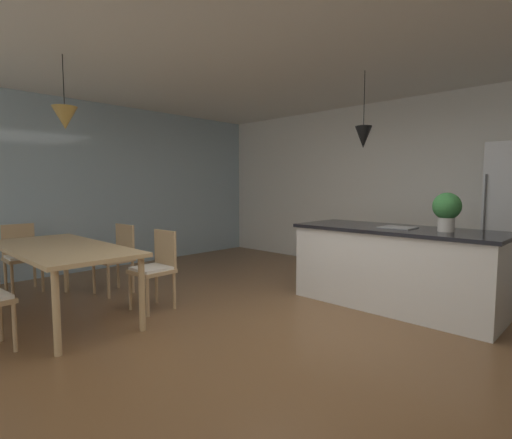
{
  "coord_description": "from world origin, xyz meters",
  "views": [
    {
      "loc": [
        2.18,
        -2.67,
        1.37
      ],
      "look_at": [
        -0.88,
        0.49,
        0.98
      ],
      "focal_mm": 27.0,
      "sensor_mm": 36.0,
      "label": 1
    }
  ],
  "objects_px": {
    "chair_far_left": "(116,256)",
    "potted_plant_on_island": "(447,209)",
    "dining_table": "(61,252)",
    "chair_far_right": "(156,267)",
    "kitchen_island": "(395,266)",
    "chair_window_end": "(22,255)"
  },
  "relations": [
    {
      "from": "dining_table",
      "to": "chair_far_left",
      "type": "distance_m",
      "value": 0.97
    },
    {
      "from": "chair_far_left",
      "to": "chair_window_end",
      "type": "bearing_deg",
      "value": -138.55
    },
    {
      "from": "kitchen_island",
      "to": "dining_table",
      "type": "bearing_deg",
      "value": -130.34
    },
    {
      "from": "dining_table",
      "to": "chair_far_left",
      "type": "xyz_separation_m",
      "value": [
        -0.47,
        0.83,
        -0.21
      ]
    },
    {
      "from": "chair_far_right",
      "to": "potted_plant_on_island",
      "type": "height_order",
      "value": "potted_plant_on_island"
    },
    {
      "from": "dining_table",
      "to": "chair_far_right",
      "type": "xyz_separation_m",
      "value": [
        0.46,
        0.83,
        -0.21
      ]
    },
    {
      "from": "potted_plant_on_island",
      "to": "chair_far_left",
      "type": "bearing_deg",
      "value": -149.95
    },
    {
      "from": "chair_far_left",
      "to": "kitchen_island",
      "type": "height_order",
      "value": "kitchen_island"
    },
    {
      "from": "dining_table",
      "to": "potted_plant_on_island",
      "type": "relative_size",
      "value": 5.18
    },
    {
      "from": "chair_far_right",
      "to": "chair_window_end",
      "type": "height_order",
      "value": "same"
    },
    {
      "from": "chair_far_left",
      "to": "chair_far_right",
      "type": "bearing_deg",
      "value": 0.01
    },
    {
      "from": "kitchen_island",
      "to": "potted_plant_on_island",
      "type": "xyz_separation_m",
      "value": [
        0.52,
        -0.0,
        0.67
      ]
    },
    {
      "from": "chair_far_left",
      "to": "potted_plant_on_island",
      "type": "relative_size",
      "value": 2.17
    },
    {
      "from": "potted_plant_on_island",
      "to": "chair_window_end",
      "type": "bearing_deg",
      "value": -147.17
    },
    {
      "from": "chair_far_right",
      "to": "potted_plant_on_island",
      "type": "xyz_separation_m",
      "value": [
        2.4,
        1.93,
        0.66
      ]
    },
    {
      "from": "chair_far_left",
      "to": "potted_plant_on_island",
      "type": "xyz_separation_m",
      "value": [
        3.34,
        1.93,
        0.66
      ]
    },
    {
      "from": "chair_far_right",
      "to": "potted_plant_on_island",
      "type": "relative_size",
      "value": 2.17
    },
    {
      "from": "dining_table",
      "to": "kitchen_island",
      "type": "height_order",
      "value": "kitchen_island"
    },
    {
      "from": "dining_table",
      "to": "chair_far_left",
      "type": "relative_size",
      "value": 2.38
    },
    {
      "from": "dining_table",
      "to": "chair_window_end",
      "type": "xyz_separation_m",
      "value": [
        -1.41,
        0.0,
        -0.21
      ]
    },
    {
      "from": "dining_table",
      "to": "kitchen_island",
      "type": "bearing_deg",
      "value": 49.66
    },
    {
      "from": "dining_table",
      "to": "potted_plant_on_island",
      "type": "xyz_separation_m",
      "value": [
        2.86,
        2.76,
        0.45
      ]
    }
  ]
}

